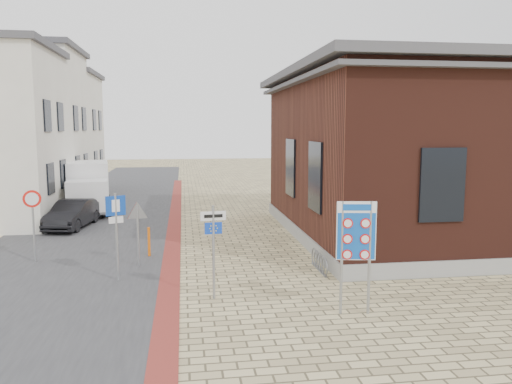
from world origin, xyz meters
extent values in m
plane|color=tan|center=(0.00, 0.00, 0.00)|extent=(120.00, 120.00, 0.00)
cube|color=#38383A|center=(-5.50, 15.00, 0.01)|extent=(7.00, 60.00, 0.02)
cube|color=maroon|center=(-2.00, 10.00, 0.01)|extent=(0.60, 40.00, 0.02)
cube|color=gray|center=(9.00, 7.00, 0.25)|extent=(12.15, 12.15, 0.50)
cube|color=#451E16|center=(9.00, 7.00, 3.50)|extent=(12.00, 12.00, 6.00)
cube|color=#49484D|center=(9.00, 7.00, 6.65)|extent=(13.00, 13.00, 0.30)
cube|color=#49484D|center=(9.00, 7.00, 6.25)|extent=(12.70, 12.70, 0.15)
cube|color=black|center=(2.98, 4.00, 2.80)|extent=(0.12, 1.60, 2.40)
cube|color=black|center=(2.98, 8.00, 2.80)|extent=(0.12, 1.60, 2.40)
cube|color=black|center=(6.00, 0.98, 2.80)|extent=(1.40, 0.12, 2.20)
cube|color=black|center=(-7.48, 10.80, 2.20)|extent=(0.10, 1.10, 1.40)
cube|color=black|center=(-7.48, 13.20, 2.20)|extent=(0.10, 1.10, 1.40)
cube|color=black|center=(-7.48, 10.80, 5.00)|extent=(0.10, 1.10, 1.40)
cube|color=black|center=(-7.48, 13.20, 5.00)|extent=(0.10, 1.10, 1.40)
cube|color=silver|center=(-11.00, 18.00, 4.40)|extent=(7.00, 6.00, 8.80)
cube|color=#49484D|center=(-11.00, 18.00, 8.95)|extent=(7.40, 6.40, 0.30)
cube|color=black|center=(-7.48, 16.80, 2.20)|extent=(0.10, 1.10, 1.40)
cube|color=black|center=(-7.48, 19.20, 2.20)|extent=(0.10, 1.10, 1.40)
cube|color=black|center=(-7.48, 16.80, 5.00)|extent=(0.10, 1.10, 1.40)
cube|color=black|center=(-7.48, 19.20, 5.00)|extent=(0.10, 1.10, 1.40)
cube|color=silver|center=(-11.00, 24.00, 4.00)|extent=(7.00, 6.00, 8.00)
cube|color=#49484D|center=(-11.00, 24.00, 8.15)|extent=(7.40, 6.40, 0.30)
cube|color=black|center=(-7.48, 22.80, 2.20)|extent=(0.10, 1.10, 1.40)
cube|color=black|center=(-7.48, 25.20, 2.20)|extent=(0.10, 1.10, 1.40)
cube|color=black|center=(-7.48, 22.80, 5.00)|extent=(0.10, 1.10, 1.40)
cube|color=black|center=(-7.48, 25.20, 5.00)|extent=(0.10, 1.10, 1.40)
torus|color=slate|center=(2.65, 1.60, 0.28)|extent=(0.04, 0.60, 0.60)
torus|color=slate|center=(2.65, 1.90, 0.28)|extent=(0.04, 0.60, 0.60)
torus|color=slate|center=(2.65, 2.20, 0.28)|extent=(0.04, 0.60, 0.60)
torus|color=slate|center=(2.65, 2.50, 0.28)|extent=(0.04, 0.60, 0.60)
torus|color=slate|center=(2.65, 2.80, 0.28)|extent=(0.04, 0.60, 0.60)
cube|color=slate|center=(2.65, 2.20, 0.02)|extent=(0.08, 1.60, 0.04)
imported|color=black|center=(-6.50, 10.37, 0.63)|extent=(1.95, 3.99, 1.26)
cube|color=slate|center=(-6.50, 14.29, 0.42)|extent=(2.70, 5.26, 0.23)
cube|color=white|center=(-6.23, 12.55, 1.16)|extent=(2.17, 1.86, 1.49)
cube|color=black|center=(-6.12, 11.86, 1.44)|extent=(1.76, 0.35, 0.74)
cube|color=white|center=(-6.63, 15.12, 1.63)|extent=(2.54, 3.62, 2.05)
cylinder|color=black|center=(-7.24, 12.67, 0.37)|extent=(0.34, 0.77, 0.74)
cylinder|color=black|center=(-5.31, 12.97, 0.37)|extent=(0.34, 0.77, 0.74)
cylinder|color=black|center=(-7.69, 15.61, 0.37)|extent=(0.34, 0.77, 0.74)
cylinder|color=black|center=(-5.76, 15.91, 0.37)|extent=(0.34, 0.77, 0.74)
cylinder|color=gray|center=(2.17, -1.44, 1.38)|extent=(0.07, 0.07, 2.75)
cylinder|color=gray|center=(2.83, -1.56, 1.38)|extent=(0.07, 0.07, 2.75)
cube|color=white|center=(2.50, -1.50, 2.04)|extent=(0.93, 0.20, 1.42)
cube|color=blue|center=(2.50, -1.50, 2.04)|extent=(0.90, 0.20, 1.38)
cube|color=white|center=(2.50, -1.50, 2.61)|extent=(0.90, 0.20, 0.27)
cylinder|color=gray|center=(-0.80, 0.06, 1.24)|extent=(0.07, 0.07, 2.48)
cube|color=silver|center=(-0.80, 0.06, 2.21)|extent=(0.67, 0.13, 0.24)
cube|color=#0F38B7|center=(-0.80, 0.06, 1.89)|extent=(0.45, 0.10, 0.30)
cylinder|color=gray|center=(-3.50, 2.00, 1.30)|extent=(0.07, 0.07, 2.61)
cube|color=#0D3BA5|center=(-3.50, 2.00, 2.24)|extent=(0.54, 0.26, 0.57)
cube|color=white|center=(-3.50, 2.00, 1.82)|extent=(0.40, 0.20, 0.19)
cylinder|color=gray|center=(-3.03, 3.50, 1.01)|extent=(0.07, 0.07, 2.03)
cylinder|color=gray|center=(-6.50, 4.50, 1.21)|extent=(0.07, 0.07, 2.43)
cylinder|color=red|center=(-6.50, 4.50, 2.15)|extent=(0.57, 0.16, 0.57)
cylinder|color=orange|center=(-2.78, 4.73, 0.52)|extent=(0.11, 0.11, 1.04)
camera|label=1|loc=(-1.54, -12.66, 4.48)|focal=35.00mm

